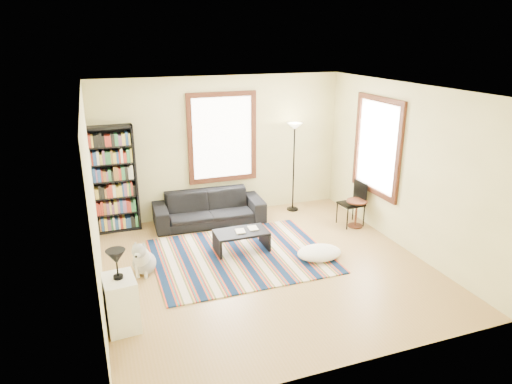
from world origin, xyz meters
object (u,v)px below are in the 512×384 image
object	(u,v)px
bookshelf	(112,180)
dog	(144,256)
sofa	(209,208)
floor_cushion	(319,253)
folding_chair	(351,204)
side_table	(356,214)
white_cabinet	(121,303)
coffee_table	(241,241)
floor_lamp	(294,168)

from	to	relation	value
bookshelf	dog	bearing A→B (deg)	-80.79
bookshelf	sofa	bearing A→B (deg)	-8.77
floor_cushion	dog	xyz separation A→B (m)	(-2.80, 0.49, 0.19)
bookshelf	folding_chair	size ratio (longest dim) A/B	2.33
sofa	side_table	size ratio (longest dim) A/B	3.95
sofa	side_table	xyz separation A→B (m)	(2.62, -1.14, -0.04)
white_cabinet	bookshelf	bearing A→B (deg)	82.98
sofa	white_cabinet	size ratio (longest dim) A/B	3.05
sofa	white_cabinet	xyz separation A→B (m)	(-1.88, -2.94, 0.04)
side_table	white_cabinet	distance (m)	4.85
folding_chair	dog	world-z (taller)	folding_chair
coffee_table	floor_cushion	distance (m)	1.34
floor_cushion	folding_chair	xyz separation A→B (m)	(1.22, 1.07, 0.33)
sofa	white_cabinet	world-z (taller)	white_cabinet
side_table	dog	world-z (taller)	dog
coffee_table	sofa	bearing A→B (deg)	98.84
floor_lamp	bookshelf	bearing A→B (deg)	177.29
folding_chair	dog	bearing A→B (deg)	-175.52
sofa	floor_cushion	xyz separation A→B (m)	(1.35, -2.09, -0.22)
coffee_table	dog	world-z (taller)	dog
folding_chair	white_cabinet	xyz separation A→B (m)	(-4.45, -1.93, -0.08)
floor_lamp	folding_chair	world-z (taller)	floor_lamp
coffee_table	floor_lamp	distance (m)	2.33
floor_cushion	folding_chair	bearing A→B (deg)	41.19
coffee_table	folding_chair	size ratio (longest dim) A/B	1.05
coffee_table	white_cabinet	xyz separation A→B (m)	(-2.09, -1.56, 0.17)
floor_lamp	dog	bearing A→B (deg)	-152.70
sofa	dog	distance (m)	2.16
side_table	dog	bearing A→B (deg)	-173.56
floor_lamp	white_cabinet	world-z (taller)	floor_lamp
coffee_table	bookshelf	bearing A→B (deg)	139.93
sofa	folding_chair	xyz separation A→B (m)	(2.57, -1.02, 0.12)
coffee_table	dog	bearing A→B (deg)	-172.58
dog	bookshelf	bearing A→B (deg)	121.94
floor_cushion	bookshelf	bearing A→B (deg)	142.75
bookshelf	floor_cushion	world-z (taller)	bookshelf
folding_chair	bookshelf	bearing A→B (deg)	159.66
floor_lamp	coffee_table	bearing A→B (deg)	-137.70
bookshelf	folding_chair	xyz separation A→B (m)	(4.32, -1.29, -0.57)
sofa	side_table	distance (m)	2.86
folding_chair	dog	xyz separation A→B (m)	(-4.02, -0.58, -0.14)
side_table	folding_chair	size ratio (longest dim) A/B	0.63
floor_lamp	folding_chair	size ratio (longest dim) A/B	2.16
coffee_table	floor_cushion	size ratio (longest dim) A/B	1.18
side_table	floor_lamp	bearing A→B (deg)	122.09
dog	folding_chair	bearing A→B (deg)	31.00
floor_cushion	dog	world-z (taller)	dog
floor_cushion	side_table	world-z (taller)	side_table
floor_lamp	floor_cushion	bearing A→B (deg)	-102.78
coffee_table	side_table	size ratio (longest dim) A/B	1.67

